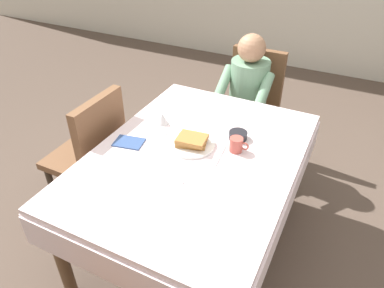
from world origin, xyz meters
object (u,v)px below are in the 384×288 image
Objects in this scene: chair_diner at (252,99)px; chair_left_side at (92,149)px; plate_breakfast at (191,144)px; bowl_butter at (238,135)px; spoon_near_edge at (171,178)px; breakfast_stack at (192,140)px; fork_left_of_plate at (161,139)px; diner_person at (247,92)px; cup_coffee at (237,145)px; syrup_pitcher at (162,119)px; knife_right_of_plate at (220,156)px; dining_table_main at (195,167)px.

chair_diner and chair_left_side have the same top height.
chair_left_side is at bearing -174.28° from plate_breakfast.
bowl_butter is at bearing 102.40° from chair_diner.
chair_diner is 1.43m from spoon_near_edge.
chair_left_side is at bearing -174.85° from breakfast_stack.
bowl_butter is at bearing -74.36° from chair_left_side.
fork_left_of_plate is 0.37m from spoon_near_edge.
chair_diner is at bearing -90.00° from diner_person.
diner_person is 0.91m from cup_coffee.
cup_coffee is at bearing -83.28° from fork_left_of_plate.
plate_breakfast is 0.30m from syrup_pitcher.
diner_person is 0.95m from plate_breakfast.
breakfast_stack is 1.00× the size of knife_right_of_plate.
diner_person is 0.99m from fork_left_of_plate.
diner_person reaches higher than knife_right_of_plate.
spoon_near_edge is at bearing -119.50° from cup_coffee.
fork_left_of_plate is (-0.21, -0.96, 0.07)m from diner_person.
syrup_pitcher is at bearing 23.79° from fork_left_of_plate.
cup_coffee is 0.13m from bowl_butter.
cup_coffee reaches higher than knife_right_of_plate.
chair_diner is 1.16m from fork_left_of_plate.
spoon_near_edge reaches higher than dining_table_main.
syrup_pitcher is 0.53× the size of spoon_near_edge.
chair_diner is 1.38m from chair_left_side.
dining_table_main is 1.36× the size of diner_person.
diner_person reaches higher than plate_breakfast.
cup_coffee is 1.41× the size of syrup_pitcher.
chair_left_side reaches higher than dining_table_main.
bowl_butter is at bearing -13.66° from knife_right_of_plate.
cup_coffee is 1.03× the size of bowl_butter.
cup_coffee is at bearing -7.32° from syrup_pitcher.
dining_table_main is 13.49× the size of cup_coffee.
diner_person is 5.60× the size of knife_right_of_plate.
breakfast_stack is 2.50× the size of syrup_pitcher.
cup_coffee is at bearing -81.90° from chair_left_side.
dining_table_main is at bearing -49.89° from plate_breakfast.
cup_coffee reaches higher than bowl_butter.
fork_left_of_plate is (-0.44, -0.09, -0.04)m from cup_coffee.
cup_coffee is (0.96, 0.14, 0.25)m from chair_left_side.
cup_coffee is 0.43m from spoon_near_edge.
plate_breakfast is 1.56× the size of fork_left_of_plate.
spoon_near_edge is at bearing -145.92° from fork_left_of_plate.
plate_breakfast reaches higher than spoon_near_edge.
breakfast_stack is (0.72, 0.06, 0.25)m from chair_left_side.
diner_person is 0.98m from knife_right_of_plate.
cup_coffee is at bearing 35.38° from dining_table_main.
syrup_pitcher is 0.40× the size of knife_right_of_plate.
knife_right_of_plate is (0.17, -0.96, 0.07)m from diner_person.
fork_left_of_plate is at bearing 168.42° from dining_table_main.
bowl_butter is (0.20, -0.75, 0.09)m from diner_person.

